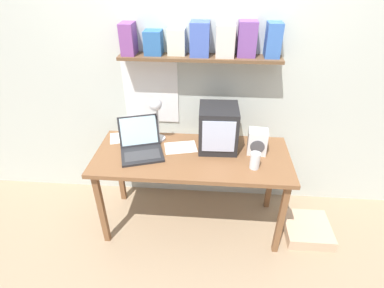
{
  "coord_description": "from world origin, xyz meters",
  "views": [
    {
      "loc": [
        0.15,
        -1.95,
        2.09
      ],
      "look_at": [
        0.0,
        0.0,
        0.85
      ],
      "focal_mm": 28.0,
      "sensor_mm": 36.0,
      "label": 1
    }
  ],
  "objects": [
    {
      "name": "ground_plane",
      "position": [
        0.0,
        0.0,
        0.0
      ],
      "size": [
        12.0,
        12.0,
        0.0
      ],
      "primitive_type": "plane",
      "color": "#9E8466"
    },
    {
      "name": "back_wall",
      "position": [
        0.0,
        0.46,
        1.31
      ],
      "size": [
        5.6,
        0.24,
        2.6
      ],
      "color": "silver",
      "rests_on": "ground_plane"
    },
    {
      "name": "corner_desk",
      "position": [
        0.0,
        0.0,
        0.68
      ],
      "size": [
        1.55,
        0.65,
        0.75
      ],
      "color": "brown",
      "rests_on": "ground_plane"
    },
    {
      "name": "crt_monitor",
      "position": [
        0.2,
        0.13,
        0.93
      ],
      "size": [
        0.31,
        0.31,
        0.36
      ],
      "rotation": [
        0.0,
        0.0,
        0.03
      ],
      "color": "#232326",
      "rests_on": "corner_desk"
    },
    {
      "name": "laptop",
      "position": [
        -0.41,
        0.02,
        0.81
      ],
      "size": [
        0.42,
        0.44,
        0.25
      ],
      "rotation": [
        0.0,
        0.0,
        0.31
      ],
      "color": "#232326",
      "rests_on": "corner_desk"
    },
    {
      "name": "desk_lamp",
      "position": [
        -0.3,
        0.16,
        1.04
      ],
      "size": [
        0.11,
        0.17,
        0.41
      ],
      "rotation": [
        0.0,
        0.0,
        0.06
      ],
      "color": "silver",
      "rests_on": "corner_desk"
    },
    {
      "name": "juice_glass",
      "position": [
        0.47,
        -0.13,
        0.81
      ],
      "size": [
        0.07,
        0.07,
        0.13
      ],
      "color": "white",
      "rests_on": "corner_desk"
    },
    {
      "name": "space_heater",
      "position": [
        0.51,
        0.07,
        0.85
      ],
      "size": [
        0.16,
        0.13,
        0.2
      ],
      "rotation": [
        0.0,
        0.0,
        -0.08
      ],
      "color": "white",
      "rests_on": "corner_desk"
    },
    {
      "name": "open_notebook",
      "position": [
        -0.63,
        0.21,
        0.75
      ],
      "size": [
        0.23,
        0.23,
        0.0
      ],
      "rotation": [
        0.0,
        0.0,
        0.3
      ],
      "color": "white",
      "rests_on": "corner_desk"
    },
    {
      "name": "loose_paper_near_monitor",
      "position": [
        -0.1,
        0.1,
        0.75
      ],
      "size": [
        0.29,
        0.23,
        0.0
      ],
      "rotation": [
        0.0,
        0.0,
        0.23
      ],
      "color": "white",
      "rests_on": "corner_desk"
    },
    {
      "name": "floor_cushion",
      "position": [
        1.02,
        -0.06,
        0.05
      ],
      "size": [
        0.39,
        0.39,
        0.1
      ],
      "color": "#CFAB8A",
      "rests_on": "ground_plane"
    }
  ]
}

